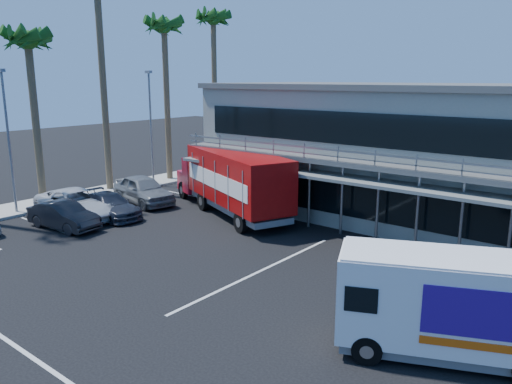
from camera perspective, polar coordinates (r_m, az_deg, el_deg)
The scene contains 14 objects.
ground at distance 19.65m, azimuth -9.71°, elevation -10.08°, with size 120.00×120.00×0.00m, color black.
building at distance 29.10m, azimuth 16.93°, elevation 4.55°, with size 22.40×12.00×7.30m.
curb_strip at distance 34.63m, azimuth -18.82°, elevation -0.33°, with size 3.00×32.00×0.16m, color #A5A399.
palm_c at distance 32.27m, azimuth -24.57°, elevation 14.65°, with size 2.80×2.80×10.75m.
palm_e at distance 37.85m, azimuth -10.43°, elevation 17.22°, with size 2.80×2.80×12.25m.
palm_f at distance 42.01m, azimuth -4.89°, elevation 18.17°, with size 2.80×2.80×13.25m.
light_pole_near at distance 30.88m, azimuth -26.46°, elevation 5.80°, with size 0.50×0.25×8.09m.
light_pole_far at distance 36.20m, azimuth -11.93°, elevation 7.73°, with size 0.50×0.25×8.09m.
red_truck at distance 28.20m, azimuth -2.83°, elevation 1.45°, with size 10.96×6.54×3.65m.
white_van at distance 14.94m, azimuth 21.45°, elevation -11.90°, with size 6.42×4.41×2.98m.
parked_car_b at distance 27.51m, azimuth -21.13°, elevation -2.52°, with size 1.48×4.24×1.40m, color black.
parked_car_c at distance 29.34m, azimuth -19.82°, elevation -1.30°, with size 2.63×5.70×1.58m, color silver.
parked_car_d at distance 28.95m, azimuth -16.35°, elevation -1.49°, with size 1.86×4.58×1.33m, color #282B36.
parked_car_e at distance 31.58m, azimuth -12.75°, elevation 0.26°, with size 2.03×5.06×1.72m, color slate.
Camera 1 is at (13.72, -11.82, 7.63)m, focal length 35.00 mm.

